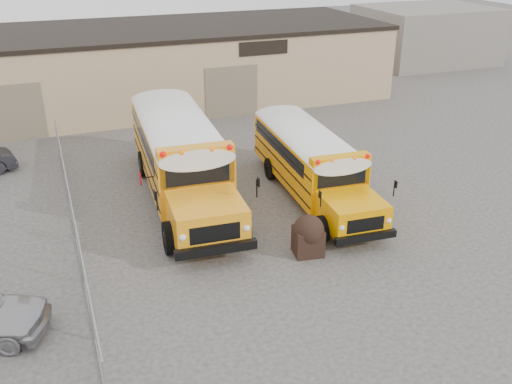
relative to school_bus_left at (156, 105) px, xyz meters
name	(u,v)px	position (x,y,z in m)	size (l,w,h in m)	color
ground	(261,249)	(0.98, -12.34, -1.92)	(120.00, 120.00, 0.00)	#3F3D3A
warehouse	(146,65)	(0.97, 7.65, 0.45)	(30.20, 10.20, 4.67)	tan
chainlink_fence	(73,217)	(-5.02, -9.34, -1.02)	(0.07, 18.07, 1.81)	#95989E
distant_building_right	(426,35)	(24.98, 11.66, 0.28)	(10.00, 8.00, 4.40)	gray
school_bus_left	(156,105)	(0.00, 0.00, 0.00)	(3.81, 11.50, 3.32)	orange
school_bus_right	(268,118)	(4.94, -3.07, -0.33)	(2.95, 9.55, 2.76)	#FD9D00
tarp_bundle	(308,235)	(2.37, -13.22, -1.18)	(1.09, 1.07, 1.45)	black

